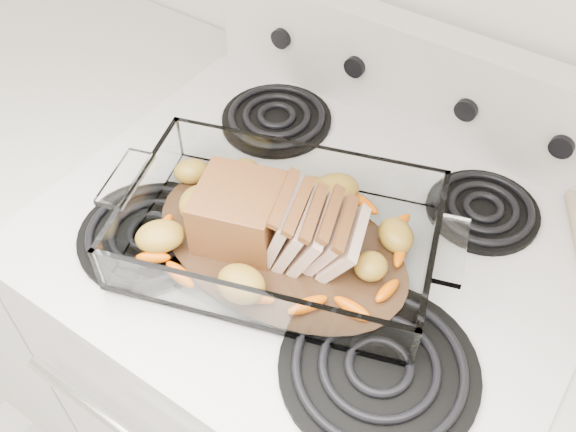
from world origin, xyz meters
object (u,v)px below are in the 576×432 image
Objects in this scene: electric_range at (311,372)px; baking_dish at (280,238)px; pork_roast at (266,216)px; counter_left at (81,235)px.

baking_dish is at bearing -104.21° from electric_range.
electric_range reaches higher than baking_dish.
baking_dish is 0.04m from pork_roast.
counter_left is at bearing -179.90° from electric_range.
pork_roast is (0.62, -0.07, 0.53)m from counter_left.
counter_left is 2.21× the size of baking_dish.
electric_range is 0.49m from baking_dish.
pork_roast reaches higher than counter_left.
electric_range is at bearing 0.10° from counter_left.
baking_dish is 1.82× the size of pork_roast.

